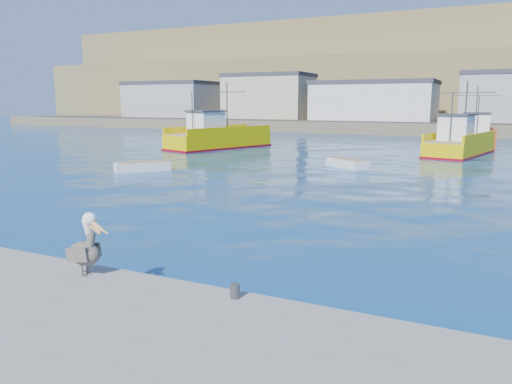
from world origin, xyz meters
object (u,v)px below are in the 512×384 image
Objects in this scene: trawler_yellow_a at (217,138)px; boat_orange at (475,135)px; pelican at (86,248)px; skiff_mid at (347,164)px; skiff_left at (142,167)px; trawler_yellow_b at (459,144)px.

trawler_yellow_a is 26.92m from boat_orange.
trawler_yellow_a is 37.77m from pelican.
trawler_yellow_a is at bearing 150.50° from skiff_mid.
skiff_left is at bearing 125.10° from pelican.
pelican reaches higher than skiff_left.
skiff_mid is 2.27× the size of pelican.
skiff_left is (3.86, -16.37, -0.79)m from trawler_yellow_a.
trawler_yellow_b is (21.80, 3.18, -0.07)m from trawler_yellow_a.
trawler_yellow_b is 6.77× the size of pelican.
skiff_left is 21.65m from pelican.
trawler_yellow_b is 13.52m from skiff_mid.
boat_orange is at bearing 73.14° from skiff_mid.
skiff_mid is at bearing -29.50° from trawler_yellow_a.
skiff_left is at bearing -121.06° from boat_orange.
trawler_yellow_a is 1.15× the size of trawler_yellow_b.
pelican is at bearing -54.90° from skiff_left.
trawler_yellow_a reaches higher than skiff_left.
trawler_yellow_a is at bearing -171.70° from trawler_yellow_b.
skiff_left is at bearing -132.53° from trawler_yellow_b.
trawler_yellow_a is 3.35× the size of skiff_left.
boat_orange is at bearing 33.05° from trawler_yellow_a.
pelican is (0.84, -25.32, 0.91)m from skiff_mid.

